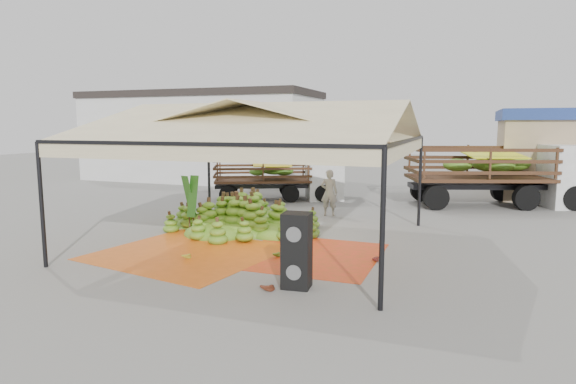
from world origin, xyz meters
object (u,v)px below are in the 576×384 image
(truck_right, at_px, (508,168))
(speaker_stack, at_px, (297,251))
(truck_left, at_px, (284,173))
(vendor, at_px, (329,193))
(banana_heap, at_px, (243,211))

(truck_right, bearing_deg, speaker_stack, -129.69)
(truck_left, bearing_deg, vendor, -71.19)
(banana_heap, bearing_deg, truck_right, 43.28)
(vendor, height_order, truck_right, truck_right)
(truck_left, bearing_deg, speaker_stack, -92.98)
(truck_right, bearing_deg, truck_left, 171.08)
(vendor, bearing_deg, truck_left, -54.08)
(speaker_stack, bearing_deg, banana_heap, 121.00)
(banana_heap, xyz_separation_m, speaker_stack, (3.51, -4.86, 0.21))
(vendor, xyz_separation_m, truck_left, (-3.00, 3.16, 0.34))
(vendor, relative_size, truck_right, 0.22)
(speaker_stack, bearing_deg, truck_left, 106.88)
(banana_heap, relative_size, truck_left, 0.91)
(speaker_stack, xyz_separation_m, truck_left, (-4.48, 11.25, 0.42))
(vendor, distance_m, truck_right, 8.06)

